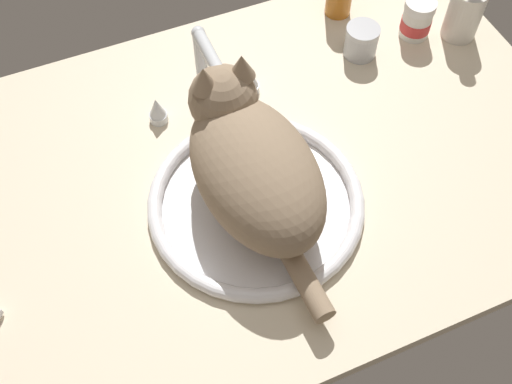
{
  "coord_description": "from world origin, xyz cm",
  "views": [
    {
      "loc": [
        -17.16,
        -54.98,
        86.55
      ],
      "look_at": [
        3.13,
        -7.32,
        7.0
      ],
      "focal_mm": 43.45,
      "sensor_mm": 36.0,
      "label": 1
    }
  ],
  "objects_px": {
    "soap_pump_bottle": "(465,11)",
    "sink_basin": "(256,202)",
    "faucet": "(205,80)",
    "metal_jar": "(361,41)",
    "cat": "(250,159)",
    "pill_bottle": "(417,19)"
  },
  "relations": [
    {
      "from": "faucet",
      "to": "cat",
      "type": "relative_size",
      "value": 0.52
    },
    {
      "from": "cat",
      "to": "soap_pump_bottle",
      "type": "relative_size",
      "value": 2.53
    },
    {
      "from": "faucet",
      "to": "soap_pump_bottle",
      "type": "xyz_separation_m",
      "value": [
        0.51,
        -0.01,
        -0.02
      ]
    },
    {
      "from": "faucet",
      "to": "cat",
      "type": "height_order",
      "value": "cat"
    },
    {
      "from": "faucet",
      "to": "soap_pump_bottle",
      "type": "relative_size",
      "value": 1.3
    },
    {
      "from": "pill_bottle",
      "to": "soap_pump_bottle",
      "type": "xyz_separation_m",
      "value": [
        0.08,
        -0.03,
        0.02
      ]
    },
    {
      "from": "sink_basin",
      "to": "cat",
      "type": "xyz_separation_m",
      "value": [
        -0.0,
        0.02,
        0.09
      ]
    },
    {
      "from": "metal_jar",
      "to": "soap_pump_bottle",
      "type": "relative_size",
      "value": 0.4
    },
    {
      "from": "sink_basin",
      "to": "soap_pump_bottle",
      "type": "height_order",
      "value": "soap_pump_bottle"
    },
    {
      "from": "faucet",
      "to": "metal_jar",
      "type": "bearing_deg",
      "value": 3.14
    },
    {
      "from": "faucet",
      "to": "metal_jar",
      "type": "height_order",
      "value": "faucet"
    },
    {
      "from": "soap_pump_bottle",
      "to": "metal_jar",
      "type": "bearing_deg",
      "value": 171.87
    },
    {
      "from": "metal_jar",
      "to": "soap_pump_bottle",
      "type": "height_order",
      "value": "soap_pump_bottle"
    },
    {
      "from": "pill_bottle",
      "to": "sink_basin",
      "type": "bearing_deg",
      "value": -150.86
    },
    {
      "from": "faucet",
      "to": "pill_bottle",
      "type": "distance_m",
      "value": 0.43
    },
    {
      "from": "faucet",
      "to": "pill_bottle",
      "type": "relative_size",
      "value": 2.66
    },
    {
      "from": "cat",
      "to": "soap_pump_bottle",
      "type": "xyz_separation_m",
      "value": [
        0.51,
        0.19,
        -0.04
      ]
    },
    {
      "from": "sink_basin",
      "to": "pill_bottle",
      "type": "height_order",
      "value": "pill_bottle"
    },
    {
      "from": "soap_pump_bottle",
      "to": "sink_basin",
      "type": "bearing_deg",
      "value": -157.91
    },
    {
      "from": "metal_jar",
      "to": "faucet",
      "type": "bearing_deg",
      "value": -176.86
    },
    {
      "from": "metal_jar",
      "to": "cat",
      "type": "bearing_deg",
      "value": -145.64
    },
    {
      "from": "faucet",
      "to": "pill_bottle",
      "type": "xyz_separation_m",
      "value": [
        0.43,
        0.02,
        -0.04
      ]
    }
  ]
}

